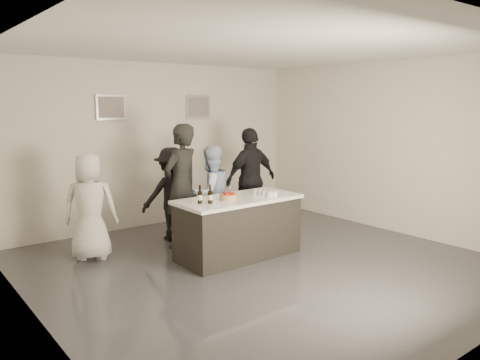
{
  "coord_description": "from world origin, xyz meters",
  "views": [
    {
      "loc": [
        -4.2,
        -4.84,
        2.26
      ],
      "look_at": [
        0.0,
        0.5,
        1.15
      ],
      "focal_mm": 35.0,
      "sensor_mm": 36.0,
      "label": 1
    }
  ],
  "objects_px": {
    "cake": "(228,197)",
    "person_guest_left": "(90,206)",
    "bar_counter": "(238,227)",
    "beer_bottle_a": "(200,194)",
    "beer_bottle_b": "(210,194)",
    "person_guest_right": "(251,179)",
    "person_guest_back": "(172,194)",
    "person_main_blue": "(211,194)",
    "person_main_black": "(181,186)"
  },
  "relations": [
    {
      "from": "bar_counter",
      "to": "beer_bottle_a",
      "type": "xyz_separation_m",
      "value": [
        -0.67,
        0.0,
        0.58
      ]
    },
    {
      "from": "person_main_blue",
      "to": "person_guest_back",
      "type": "height_order",
      "value": "person_main_blue"
    },
    {
      "from": "person_main_black",
      "to": "person_main_blue",
      "type": "height_order",
      "value": "person_main_black"
    },
    {
      "from": "cake",
      "to": "person_guest_right",
      "type": "xyz_separation_m",
      "value": [
        1.32,
        1.1,
        -0.01
      ]
    },
    {
      "from": "beer_bottle_b",
      "to": "beer_bottle_a",
      "type": "bearing_deg",
      "value": 144.5
    },
    {
      "from": "bar_counter",
      "to": "cake",
      "type": "xyz_separation_m",
      "value": [
        -0.22,
        -0.04,
        0.49
      ]
    },
    {
      "from": "person_guest_right",
      "to": "beer_bottle_b",
      "type": "bearing_deg",
      "value": 33.07
    },
    {
      "from": "person_main_black",
      "to": "person_main_blue",
      "type": "bearing_deg",
      "value": 154.01
    },
    {
      "from": "bar_counter",
      "to": "person_main_blue",
      "type": "xyz_separation_m",
      "value": [
        0.13,
        0.9,
        0.35
      ]
    },
    {
      "from": "cake",
      "to": "beer_bottle_b",
      "type": "height_order",
      "value": "beer_bottle_b"
    },
    {
      "from": "cake",
      "to": "person_guest_left",
      "type": "height_order",
      "value": "person_guest_left"
    },
    {
      "from": "bar_counter",
      "to": "person_guest_back",
      "type": "distance_m",
      "value": 1.49
    },
    {
      "from": "beer_bottle_a",
      "to": "person_guest_right",
      "type": "height_order",
      "value": "person_guest_right"
    },
    {
      "from": "person_main_blue",
      "to": "person_guest_right",
      "type": "relative_size",
      "value": 0.86
    },
    {
      "from": "person_guest_right",
      "to": "cake",
      "type": "bearing_deg",
      "value": 38.32
    },
    {
      "from": "person_guest_left",
      "to": "person_guest_right",
      "type": "relative_size",
      "value": 0.85
    },
    {
      "from": "person_guest_left",
      "to": "person_guest_right",
      "type": "height_order",
      "value": "person_guest_right"
    },
    {
      "from": "person_main_black",
      "to": "person_guest_right",
      "type": "relative_size",
      "value": 1.06
    },
    {
      "from": "cake",
      "to": "person_main_black",
      "type": "bearing_deg",
      "value": 99.6
    },
    {
      "from": "beer_bottle_b",
      "to": "person_main_black",
      "type": "height_order",
      "value": "person_main_black"
    },
    {
      "from": "person_main_black",
      "to": "beer_bottle_b",
      "type": "bearing_deg",
      "value": 61.83
    },
    {
      "from": "cake",
      "to": "person_guest_back",
      "type": "height_order",
      "value": "person_guest_back"
    },
    {
      "from": "bar_counter",
      "to": "person_guest_back",
      "type": "relative_size",
      "value": 1.2
    },
    {
      "from": "bar_counter",
      "to": "beer_bottle_a",
      "type": "relative_size",
      "value": 7.15
    },
    {
      "from": "person_guest_back",
      "to": "person_guest_right",
      "type": "bearing_deg",
      "value": 177.81
    },
    {
      "from": "beer_bottle_a",
      "to": "cake",
      "type": "bearing_deg",
      "value": -5.11
    },
    {
      "from": "person_main_blue",
      "to": "person_guest_back",
      "type": "bearing_deg",
      "value": -52.1
    },
    {
      "from": "cake",
      "to": "person_guest_left",
      "type": "distance_m",
      "value": 2.02
    },
    {
      "from": "cake",
      "to": "beer_bottle_b",
      "type": "xyz_separation_m",
      "value": [
        -0.34,
        -0.04,
        0.09
      ]
    },
    {
      "from": "person_main_black",
      "to": "person_guest_right",
      "type": "xyz_separation_m",
      "value": [
        1.5,
        0.09,
        -0.06
      ]
    },
    {
      "from": "person_guest_left",
      "to": "beer_bottle_a",
      "type": "bearing_deg",
      "value": 164.2
    },
    {
      "from": "person_main_black",
      "to": "person_guest_right",
      "type": "distance_m",
      "value": 1.5
    },
    {
      "from": "bar_counter",
      "to": "person_main_black",
      "type": "xyz_separation_m",
      "value": [
        -0.39,
        0.97,
        0.53
      ]
    },
    {
      "from": "person_guest_right",
      "to": "person_guest_left",
      "type": "bearing_deg",
      "value": -5.52
    },
    {
      "from": "person_guest_right",
      "to": "person_main_black",
      "type": "bearing_deg",
      "value": 2.14
    },
    {
      "from": "cake",
      "to": "bar_counter",
      "type": "bearing_deg",
      "value": 10.44
    },
    {
      "from": "bar_counter",
      "to": "person_main_blue",
      "type": "relative_size",
      "value": 1.17
    },
    {
      "from": "bar_counter",
      "to": "person_guest_back",
      "type": "bearing_deg",
      "value": 101.72
    },
    {
      "from": "bar_counter",
      "to": "person_guest_left",
      "type": "distance_m",
      "value": 2.18
    },
    {
      "from": "beer_bottle_a",
      "to": "beer_bottle_b",
      "type": "bearing_deg",
      "value": -35.5
    },
    {
      "from": "cake",
      "to": "beer_bottle_a",
      "type": "xyz_separation_m",
      "value": [
        -0.45,
        0.04,
        0.09
      ]
    },
    {
      "from": "beer_bottle_a",
      "to": "person_main_blue",
      "type": "xyz_separation_m",
      "value": [
        0.8,
        0.9,
        -0.23
      ]
    },
    {
      "from": "cake",
      "to": "person_guest_left",
      "type": "xyz_separation_m",
      "value": [
        -1.53,
        1.31,
        -0.15
      ]
    },
    {
      "from": "beer_bottle_a",
      "to": "person_guest_back",
      "type": "distance_m",
      "value": 1.5
    },
    {
      "from": "beer_bottle_a",
      "to": "person_main_black",
      "type": "bearing_deg",
      "value": 73.59
    },
    {
      "from": "person_guest_right",
      "to": "person_main_blue",
      "type": "bearing_deg",
      "value": 7.61
    },
    {
      "from": "person_guest_back",
      "to": "beer_bottle_a",
      "type": "bearing_deg",
      "value": 87.85
    },
    {
      "from": "bar_counter",
      "to": "cake",
      "type": "relative_size",
      "value": 7.65
    },
    {
      "from": "beer_bottle_b",
      "to": "person_guest_right",
      "type": "distance_m",
      "value": 2.02
    },
    {
      "from": "beer_bottle_b",
      "to": "bar_counter",
      "type": "bearing_deg",
      "value": 8.32
    }
  ]
}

